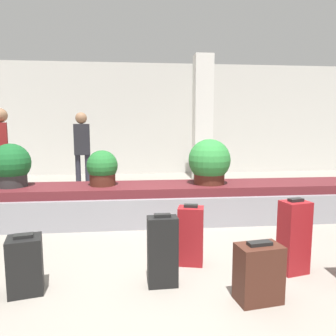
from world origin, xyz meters
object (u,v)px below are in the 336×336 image
Objects in this scene: suitcase_1 at (294,237)px; suitcase_5 at (163,251)px; potted_plant_2 at (102,168)px; traveler_1 at (2,148)px; suitcase_3 at (25,265)px; potted_plant_1 at (11,166)px; traveler_0 at (82,145)px; pillar at (203,119)px; suitcase_0 at (191,235)px; suitcase_4 at (259,273)px; potted_plant_0 at (209,162)px.

suitcase_1 is 1.33m from suitcase_5.
traveler_1 is at bearing 149.41° from potted_plant_2.
suitcase_5 is (1.21, 0.00, 0.07)m from suitcase_3.
traveler_0 is at bearing 71.54° from potted_plant_1.
potted_plant_1 is at bearing 98.47° from suitcase_3.
pillar is 4.75m from traveler_1.
suitcase_0 is at bearing -103.12° from pillar.
potted_plant_2 is (0.49, 2.08, 0.56)m from suitcase_3.
potted_plant_1 is 0.37× the size of traveler_0.
suitcase_5 is 0.39× the size of traveler_0.
suitcase_0 is at bearing -70.51° from traveler_0.
suitcase_4 is (-0.76, -5.90, -1.35)m from pillar.
potted_plant_1 is at bearing 178.56° from potted_plant_2.
potted_plant_0 is (-0.63, -3.51, -0.71)m from pillar.
suitcase_3 is 2.01m from suitcase_4.
suitcase_1 is 1.42× the size of suitcase_3.
pillar reaches higher than potted_plant_1.
traveler_0 reaches higher than potted_plant_2.
potted_plant_2 is at bearing 178.50° from potted_plant_0.
potted_plant_1 is at bearing 132.05° from suitcase_5.
suitcase_4 is 5.09m from traveler_0.
potted_plant_2 is at bearing -122.94° from pillar.
suitcase_1 is at bearing -43.68° from potted_plant_2.
traveler_1 is at bearing 162.00° from potted_plant_0.
traveler_1 is (-1.33, 3.16, 0.80)m from suitcase_3.
pillar is 4.24× the size of suitcase_1.
suitcase_4 is 0.75× the size of potted_plant_0.
potted_plant_0 is at bearing -100.13° from pillar.
traveler_0 reaches higher than potted_plant_1.
suitcase_5 is (-0.77, 0.35, 0.08)m from suitcase_4.
pillar is at bearing 20.69° from traveler_0.
suitcase_4 is at bearing -58.52° from potted_plant_2.
traveler_0 is at bearing -155.02° from pillar.
suitcase_4 is 0.30× the size of traveler_1.
traveler_0 is 1.61m from traveler_1.
potted_plant_0 is at bearing 78.58° from suitcase_4.
pillar is 6.10m from suitcase_4.
suitcase_0 is 0.55m from suitcase_5.
suitcase_4 is at bearing -69.59° from traveler_0.
suitcase_5 is 4.48m from traveler_0.
suitcase_1 is 1.43× the size of potted_plant_2.
suitcase_0 is 1.03m from suitcase_1.
suitcase_4 is (0.44, -0.79, -0.06)m from suitcase_0.
suitcase_4 is 0.85m from suitcase_5.
suitcase_0 is 1.60m from suitcase_3.
traveler_1 is at bearing 99.95° from suitcase_3.
pillar is at bearing 79.87° from potted_plant_0.
traveler_0 reaches higher than suitcase_3.
suitcase_5 is (-1.32, -0.13, -0.04)m from suitcase_1.
potted_plant_1 reaches higher than suitcase_5.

